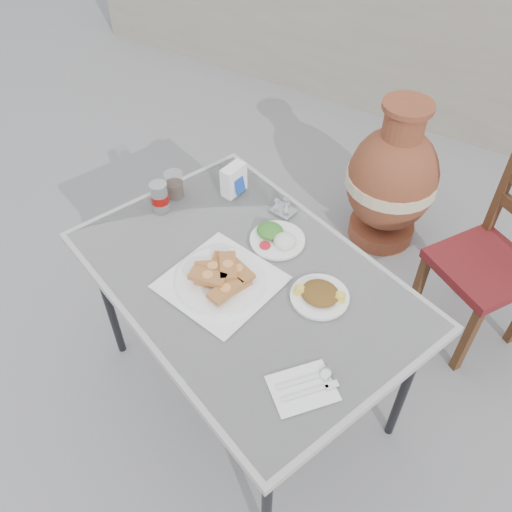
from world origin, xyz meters
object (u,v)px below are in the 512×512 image
Objects in this scene: cafe_table at (246,286)px; pide_plate at (221,276)px; terracotta_urn at (392,180)px; napkin_holder at (234,180)px; cola_glass at (175,186)px; salad_chopped_plate at (320,295)px; salad_rice_plate at (277,237)px; condiment_caddy at (283,208)px; soda_can at (160,197)px; chair at (492,261)px.

pide_plate is (-0.05, -0.07, 0.08)m from cafe_table.
cafe_table is 1.24m from terracotta_urn.
napkin_holder is (-0.28, 0.35, 0.11)m from cafe_table.
salad_chopped_plate is at bearing -12.64° from cola_glass.
cafe_table is 0.27m from salad_chopped_plate.
pide_plate is 0.28m from salad_rice_plate.
cafe_table is 0.36m from condiment_caddy.
soda_can is 0.09m from cola_glass.
salad_chopped_plate is at bearing 20.67° from pide_plate.
pide_plate is 0.45m from soda_can.
pide_plate is 0.46× the size of chair.
chair is at bearing 50.53° from pide_plate.
cola_glass is (-0.72, 0.16, 0.03)m from salad_chopped_plate.
cola_glass is 0.23m from napkin_holder.
condiment_caddy is at bearing 111.74° from salad_rice_plate.
soda_can reaches higher than terracotta_urn.
cafe_table is 0.52m from cola_glass.
salad_rice_plate is at bearing -106.58° from chair.
cafe_table is at bearing -90.89° from salad_rice_plate.
soda_can is 0.15× the size of terracotta_urn.
salad_rice_plate is 1.07m from terracotta_urn.
condiment_caddy is (0.41, 0.14, -0.03)m from cola_glass.
salad_chopped_plate is at bearing -43.82° from condiment_caddy.
salad_rice_plate is 0.47m from soda_can.
salad_rice_plate is at bearing -20.33° from napkin_holder.
salad_rice_plate is (0.00, 0.20, 0.07)m from cafe_table.
cola_glass is 1.10× the size of condiment_caddy.
pide_plate reaches higher than salad_rice_plate.
cafe_table is 11.27× the size of napkin_holder.
terracotta_urn reaches higher than condiment_caddy.
napkin_holder reaches higher than terracotta_urn.
soda_can is at bearing 155.46° from pide_plate.
terracotta_urn is (0.10, 1.20, -0.29)m from cafe_table.
condiment_caddy is at bearing 98.92° from cafe_table.
pide_plate is 0.48m from napkin_holder.
salad_rice_plate reaches higher than salad_chopped_plate.
condiment_caddy is (-0.00, 0.42, -0.01)m from pide_plate.
cafe_table is at bearing -81.08° from condiment_caddy.
cola_glass is at bearing 167.36° from salad_chopped_plate.
cola_glass is (-0.46, 0.21, 0.10)m from cafe_table.
condiment_caddy is 0.11× the size of chair.
chair is at bearing -32.03° from terracotta_urn.
cafe_table is 0.46m from napkin_holder.
condiment_caddy is (-0.05, 0.35, 0.07)m from cafe_table.
condiment_caddy reaches higher than salad_rice_plate.
soda_can is 1.40m from chair.
napkin_holder is (-0.28, 0.15, 0.04)m from salad_rice_plate.
napkin_holder is 0.14× the size of chair.
pide_plate is 3.16× the size of napkin_holder.
cola_glass is at bearing 145.78° from pide_plate.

